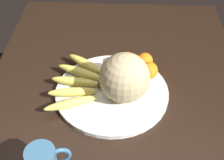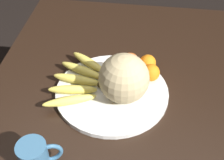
# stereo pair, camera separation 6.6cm
# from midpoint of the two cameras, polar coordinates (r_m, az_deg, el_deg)

# --- Properties ---
(kitchen_table) EXTENTS (1.25, 0.93, 0.77)m
(kitchen_table) POSITION_cam_midpoint_polar(r_m,az_deg,el_deg) (1.18, -0.97, -6.09)
(kitchen_table) COLOR black
(kitchen_table) RESTS_ON ground_plane
(fruit_bowl) EXTENTS (0.39, 0.39, 0.02)m
(fruit_bowl) POSITION_cam_midpoint_polar(r_m,az_deg,el_deg) (1.09, -1.73, -2.25)
(fruit_bowl) COLOR white
(fruit_bowl) RESTS_ON kitchen_table
(melon) EXTENTS (0.17, 0.17, 0.17)m
(melon) POSITION_cam_midpoint_polar(r_m,az_deg,el_deg) (1.01, 0.45, 0.37)
(melon) COLOR tan
(melon) RESTS_ON fruit_bowl
(banana_bunch) EXTENTS (0.31, 0.19, 0.03)m
(banana_bunch) POSITION_cam_midpoint_polar(r_m,az_deg,el_deg) (1.10, -8.02, -0.33)
(banana_bunch) COLOR #473819
(banana_bunch) RESTS_ON fruit_bowl
(orange_front_left) EXTENTS (0.06, 0.06, 0.06)m
(orange_front_left) POSITION_cam_midpoint_polar(r_m,az_deg,el_deg) (1.12, 5.14, 1.71)
(orange_front_left) COLOR orange
(orange_front_left) RESTS_ON fruit_bowl
(orange_front_right) EXTENTS (0.07, 0.07, 0.07)m
(orange_front_right) POSITION_cam_midpoint_polar(r_m,az_deg,el_deg) (1.14, 1.12, 3.36)
(orange_front_right) COLOR orange
(orange_front_right) RESTS_ON fruit_bowl
(orange_mid_center) EXTENTS (0.06, 0.06, 0.06)m
(orange_mid_center) POSITION_cam_midpoint_polar(r_m,az_deg,el_deg) (1.13, -2.05, 2.36)
(orange_mid_center) COLOR orange
(orange_mid_center) RESTS_ON fruit_bowl
(orange_back_left) EXTENTS (0.06, 0.06, 0.06)m
(orange_back_left) POSITION_cam_midpoint_polar(r_m,az_deg,el_deg) (1.16, 4.37, 3.49)
(orange_back_left) COLOR orange
(orange_back_left) RESTS_ON fruit_bowl
(produce_tag) EXTENTS (0.08, 0.06, 0.00)m
(produce_tag) POSITION_cam_midpoint_polar(r_m,az_deg,el_deg) (1.09, -0.29, -1.42)
(produce_tag) COLOR white
(produce_tag) RESTS_ON fruit_bowl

